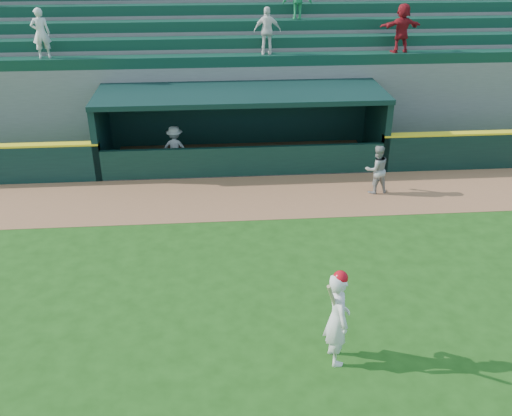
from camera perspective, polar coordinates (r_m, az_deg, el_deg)
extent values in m
plane|color=#1B4912|center=(12.82, 0.57, -8.43)|extent=(120.00, 120.00, 0.00)
cube|color=#945F3B|center=(17.05, -0.88, 1.11)|extent=(40.00, 3.00, 0.01)
imported|color=gray|center=(17.43, 11.97, 3.80)|extent=(0.83, 0.70, 1.51)
imported|color=#ACACA7|center=(18.95, -8.10, 5.97)|extent=(1.03, 0.69, 1.48)
cube|color=slate|center=(19.60, -1.42, 4.69)|extent=(9.00, 2.60, 0.04)
cube|color=black|center=(19.52, -15.17, 7.20)|extent=(0.20, 2.60, 2.30)
cube|color=black|center=(19.96, 11.98, 7.99)|extent=(0.20, 2.60, 2.30)
cube|color=black|center=(20.43, -1.66, 9.00)|extent=(9.40, 0.20, 2.30)
cube|color=black|center=(18.83, -1.50, 11.36)|extent=(9.40, 2.80, 0.16)
cube|color=black|center=(18.29, -1.22, 4.65)|extent=(9.00, 0.16, 1.00)
cube|color=brown|center=(20.26, -1.55, 6.14)|extent=(8.40, 0.45, 0.10)
cube|color=slate|center=(20.84, -1.75, 10.24)|extent=(34.00, 0.85, 2.91)
cube|color=#0F3828|center=(20.32, -1.80, 14.56)|extent=(34.00, 0.60, 0.36)
cube|color=slate|center=(21.60, -1.88, 11.45)|extent=(34.00, 0.85, 3.36)
cube|color=#0F3828|center=(21.06, -1.94, 16.25)|extent=(34.00, 0.60, 0.36)
cube|color=slate|center=(22.36, -2.00, 12.58)|extent=(34.00, 0.85, 3.81)
cube|color=#0F3828|center=(21.82, -2.08, 17.82)|extent=(34.00, 0.60, 0.36)
cube|color=slate|center=(23.13, -2.11, 13.64)|extent=(34.00, 0.85, 4.26)
cube|color=#0F3828|center=(22.60, -2.20, 19.28)|extent=(34.00, 0.60, 0.36)
cube|color=slate|center=(23.91, -2.22, 14.63)|extent=(34.00, 0.85, 4.71)
cube|color=slate|center=(24.70, -2.32, 15.55)|extent=(34.00, 0.85, 5.16)
cube|color=slate|center=(25.49, -2.42, 16.42)|extent=(34.00, 0.85, 5.61)
cube|color=slate|center=(26.05, -2.47, 16.64)|extent=(34.50, 0.30, 5.61)
imported|color=white|center=(20.23, 1.14, 17.30)|extent=(0.94, 0.43, 1.57)
imported|color=maroon|center=(21.19, 14.38, 17.04)|extent=(1.58, 0.75, 1.63)
imported|color=silver|center=(20.88, -20.72, 16.04)|extent=(0.67, 0.52, 1.62)
imported|color=silver|center=(10.64, 8.13, -10.86)|extent=(0.53, 0.74, 1.89)
sphere|color=#BA0A15|center=(10.13, 8.45, -6.93)|extent=(0.27, 0.27, 0.27)
cylinder|color=tan|center=(10.05, 7.62, -8.78)|extent=(0.31, 0.45, 0.76)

